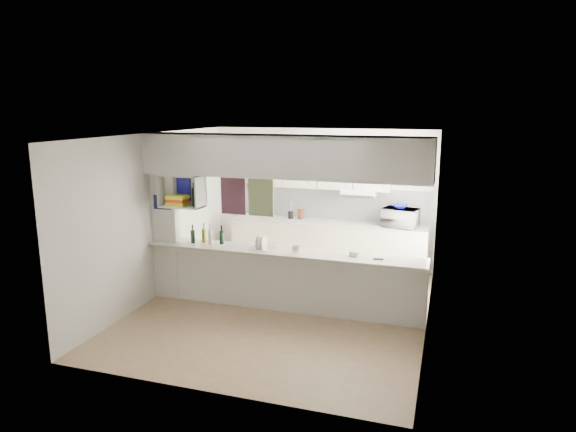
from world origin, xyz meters
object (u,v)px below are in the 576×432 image
at_px(bowl, 400,207).
at_px(wine_bottles, 207,236).
at_px(microwave, 401,218).
at_px(dish_rack, 263,243).

distance_m(bowl, wine_bottles, 3.41).
relative_size(microwave, wine_bottles, 1.16).
height_order(microwave, dish_rack, microwave).
relative_size(microwave, bowl, 2.34).
height_order(bowl, dish_rack, bowl).
distance_m(dish_rack, wine_bottles, 0.92).
distance_m(microwave, dish_rack, 2.74).
height_order(dish_rack, wine_bottles, wine_bottles).
bearing_deg(wine_bottles, microwave, 36.79).
bearing_deg(bowl, wine_bottles, -142.92).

